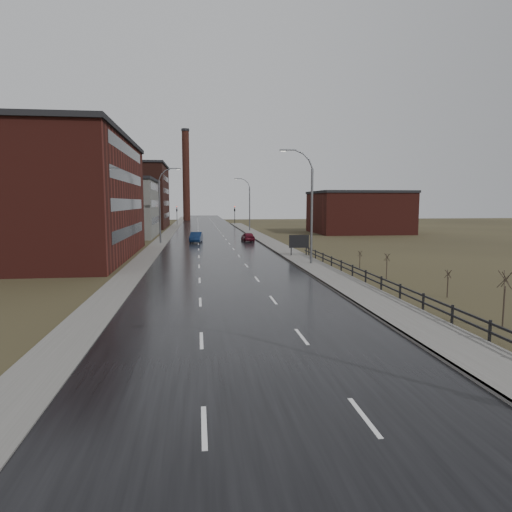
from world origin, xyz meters
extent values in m
cube|color=black|center=(0.00, 60.00, 0.03)|extent=(14.00, 300.00, 0.06)
cube|color=#595651|center=(8.60, 35.00, 0.09)|extent=(3.20, 180.00, 0.18)
cube|color=slate|center=(7.08, 35.00, 0.09)|extent=(0.16, 180.00, 0.18)
cube|color=#595651|center=(-8.20, 60.00, 0.06)|extent=(2.40, 260.00, 0.12)
cube|color=#471914|center=(-21.00, 45.00, 6.50)|extent=(22.00, 28.00, 13.00)
cube|color=black|center=(-21.00, 45.00, 13.25)|extent=(22.44, 28.56, 0.50)
cube|color=black|center=(-10.02, 45.00, 3.00)|extent=(0.06, 22.40, 1.20)
cube|color=black|center=(-10.02, 45.00, 6.00)|extent=(0.06, 22.40, 1.20)
cube|color=black|center=(-10.02, 45.00, 9.00)|extent=(0.06, 22.40, 1.20)
cube|color=black|center=(-10.02, 45.00, 12.00)|extent=(0.06, 22.40, 1.20)
cube|color=slate|center=(-18.00, 78.00, 5.00)|extent=(16.00, 20.00, 10.00)
cube|color=black|center=(-18.00, 78.00, 10.25)|extent=(16.32, 20.40, 0.50)
cube|color=black|center=(-10.02, 78.00, 3.00)|extent=(0.06, 16.00, 1.20)
cube|color=black|center=(-10.02, 78.00, 6.00)|extent=(0.06, 16.00, 1.20)
cube|color=black|center=(-10.02, 78.00, 9.00)|extent=(0.06, 16.00, 1.20)
cube|color=#331611|center=(-23.00, 108.00, 7.50)|extent=(26.00, 24.00, 15.00)
cube|color=black|center=(-23.00, 108.00, 15.25)|extent=(26.52, 24.48, 0.50)
cube|color=black|center=(-10.02, 108.00, 3.00)|extent=(0.06, 19.20, 1.20)
cube|color=black|center=(-10.02, 108.00, 6.00)|extent=(0.06, 19.20, 1.20)
cube|color=black|center=(-10.02, 108.00, 9.00)|extent=(0.06, 19.20, 1.20)
cube|color=black|center=(-10.02, 108.00, 12.00)|extent=(0.06, 19.20, 1.20)
cube|color=#471914|center=(30.30, 82.00, 4.00)|extent=(18.00, 16.00, 8.00)
cube|color=black|center=(30.30, 82.00, 8.25)|extent=(18.36, 16.32, 0.50)
cylinder|color=#331611|center=(-6.00, 150.00, 15.00)|extent=(2.40, 2.40, 30.00)
cylinder|color=black|center=(-6.00, 150.00, 30.30)|extent=(2.70, 2.70, 0.80)
cylinder|color=slate|center=(8.80, 36.00, 4.75)|extent=(0.24, 0.24, 9.50)
cylinder|color=slate|center=(8.63, 36.00, 9.90)|extent=(0.51, 0.14, 0.98)
cylinder|color=slate|center=(8.16, 36.00, 10.62)|extent=(0.81, 0.14, 0.81)
cylinder|color=slate|center=(7.44, 36.00, 11.09)|extent=(0.98, 0.14, 0.51)
cylinder|color=slate|center=(6.60, 36.00, 11.26)|extent=(1.01, 0.14, 0.14)
cube|color=slate|center=(5.91, 36.00, 11.21)|extent=(0.70, 0.28, 0.18)
cube|color=silver|center=(5.91, 36.00, 11.11)|extent=(0.50, 0.20, 0.04)
cylinder|color=slate|center=(-8.00, 62.00, 4.75)|extent=(0.24, 0.24, 9.50)
cylinder|color=slate|center=(-7.83, 62.00, 9.90)|extent=(0.51, 0.14, 0.98)
cylinder|color=slate|center=(-7.36, 62.00, 10.62)|extent=(0.81, 0.14, 0.81)
cylinder|color=slate|center=(-6.64, 62.00, 11.09)|extent=(0.98, 0.14, 0.51)
cylinder|color=slate|center=(-5.80, 62.00, 11.26)|extent=(1.01, 0.14, 0.14)
cube|color=slate|center=(-5.11, 62.00, 11.21)|extent=(0.70, 0.28, 0.18)
cube|color=silver|center=(-5.11, 62.00, 11.11)|extent=(0.50, 0.20, 0.04)
cylinder|color=slate|center=(8.80, 90.00, 4.75)|extent=(0.24, 0.24, 9.50)
cylinder|color=slate|center=(8.63, 90.00, 9.90)|extent=(0.51, 0.14, 0.98)
cylinder|color=slate|center=(8.16, 90.00, 10.62)|extent=(0.81, 0.14, 0.81)
cylinder|color=slate|center=(7.44, 90.00, 11.09)|extent=(0.98, 0.14, 0.51)
cylinder|color=slate|center=(6.60, 90.00, 11.26)|extent=(1.01, 0.14, 0.14)
cube|color=slate|center=(5.91, 90.00, 11.21)|extent=(0.70, 0.28, 0.18)
cube|color=silver|center=(5.91, 90.00, 11.11)|extent=(0.50, 0.20, 0.04)
cube|color=black|center=(10.30, 10.00, 0.55)|extent=(0.10, 0.10, 1.10)
cube|color=black|center=(10.30, 13.00, 0.55)|extent=(0.10, 0.10, 1.10)
cube|color=black|center=(10.30, 16.00, 0.55)|extent=(0.10, 0.10, 1.10)
cube|color=black|center=(10.30, 19.00, 0.55)|extent=(0.10, 0.10, 1.10)
cube|color=black|center=(10.30, 22.00, 0.55)|extent=(0.10, 0.10, 1.10)
cube|color=black|center=(10.30, 25.00, 0.55)|extent=(0.10, 0.10, 1.10)
cube|color=black|center=(10.30, 28.00, 0.55)|extent=(0.10, 0.10, 1.10)
cube|color=black|center=(10.30, 31.00, 0.55)|extent=(0.10, 0.10, 1.10)
cube|color=black|center=(10.30, 34.00, 0.55)|extent=(0.10, 0.10, 1.10)
cube|color=black|center=(10.30, 37.00, 0.55)|extent=(0.10, 0.10, 1.10)
cube|color=black|center=(10.30, 40.00, 0.55)|extent=(0.10, 0.10, 1.10)
cube|color=black|center=(10.30, 43.00, 0.55)|extent=(0.10, 0.10, 1.10)
cube|color=black|center=(10.30, 18.50, 0.95)|extent=(0.08, 53.00, 0.10)
cube|color=black|center=(10.30, 18.50, 0.55)|extent=(0.08, 53.00, 0.10)
cylinder|color=#382D23|center=(12.45, 12.13, 1.08)|extent=(0.08, 0.08, 2.16)
cylinder|color=#382D23|center=(12.50, 12.13, 2.49)|extent=(0.04, 0.72, 0.85)
cylinder|color=#382D23|center=(12.47, 12.18, 2.49)|extent=(0.69, 0.27, 0.86)
cylinder|color=#382D23|center=(12.41, 12.16, 2.49)|extent=(0.41, 0.61, 0.87)
cylinder|color=#382D23|center=(12.41, 12.10, 2.49)|extent=(0.41, 0.61, 0.87)
cylinder|color=#382D23|center=(12.47, 12.08, 2.49)|extent=(0.69, 0.27, 0.86)
cylinder|color=#382D23|center=(13.85, 19.59, 0.68)|extent=(0.08, 0.08, 1.36)
cylinder|color=#382D23|center=(13.90, 19.59, 1.57)|extent=(0.04, 0.47, 0.54)
cylinder|color=#382D23|center=(13.86, 19.63, 1.57)|extent=(0.44, 0.18, 0.55)
cylinder|color=#382D23|center=(13.81, 19.62, 1.57)|extent=(0.27, 0.40, 0.56)
cylinder|color=#382D23|center=(13.81, 19.56, 1.57)|extent=(0.27, 0.40, 0.56)
cylinder|color=#382D23|center=(13.86, 19.54, 1.57)|extent=(0.44, 0.18, 0.55)
cylinder|color=#382D23|center=(12.81, 26.94, 0.79)|extent=(0.08, 0.08, 1.57)
cylinder|color=#382D23|center=(12.86, 26.94, 1.81)|extent=(0.04, 0.53, 0.63)
cylinder|color=#382D23|center=(12.82, 26.99, 1.81)|extent=(0.51, 0.20, 0.63)
cylinder|color=#382D23|center=(12.77, 26.97, 1.81)|extent=(0.31, 0.45, 0.64)
cylinder|color=#382D23|center=(12.77, 26.91, 1.81)|extent=(0.31, 0.45, 0.64)
cylinder|color=#382D23|center=(12.82, 26.90, 1.81)|extent=(0.51, 0.20, 0.63)
cylinder|color=#382D23|center=(12.58, 32.51, 0.65)|extent=(0.08, 0.08, 1.29)
cylinder|color=#382D23|center=(12.63, 32.51, 1.48)|extent=(0.04, 0.44, 0.52)
cylinder|color=#382D23|center=(12.59, 32.55, 1.48)|extent=(0.42, 0.17, 0.52)
cylinder|color=#382D23|center=(12.53, 32.54, 1.48)|extent=(0.26, 0.38, 0.53)
cylinder|color=#382D23|center=(12.53, 32.48, 1.48)|extent=(0.26, 0.38, 0.53)
cylinder|color=#382D23|center=(12.59, 32.46, 1.48)|extent=(0.42, 0.17, 0.52)
cube|color=black|center=(8.22, 42.96, 0.90)|extent=(0.10, 0.10, 1.80)
cube|color=black|center=(9.98, 42.96, 0.90)|extent=(0.10, 0.10, 1.80)
cube|color=silver|center=(9.10, 42.91, 1.79)|extent=(2.20, 0.08, 1.38)
cube|color=black|center=(9.10, 42.86, 1.79)|extent=(2.30, 0.04, 1.48)
cylinder|color=black|center=(-8.00, 120.00, 2.60)|extent=(0.16, 0.16, 5.20)
imported|color=black|center=(-8.00, 120.00, 4.75)|extent=(0.58, 2.73, 1.10)
sphere|color=#FF190C|center=(-8.00, 119.85, 5.05)|extent=(0.18, 0.18, 0.18)
cylinder|color=black|center=(8.00, 120.00, 2.60)|extent=(0.16, 0.16, 5.20)
imported|color=black|center=(8.00, 120.00, 4.75)|extent=(0.58, 2.73, 1.10)
sphere|color=#FF190C|center=(8.00, 119.85, 5.05)|extent=(0.18, 0.18, 0.18)
imported|color=#0C1C3C|center=(-2.64, 63.03, 0.79)|extent=(2.15, 4.96, 1.59)
imported|color=#520D1B|center=(5.50, 63.57, 0.75)|extent=(1.94, 4.47, 1.50)
camera|label=1|loc=(-2.40, -8.04, 6.23)|focal=32.00mm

